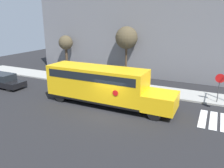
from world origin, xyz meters
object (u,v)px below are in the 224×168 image
object	(u,v)px
school_bus	(102,84)
tree_near_sidewalk	(66,43)
stop_sign	(219,84)
tree_far_sidewalk	(126,38)
parked_car	(3,81)

from	to	relation	value
school_bus	tree_near_sidewalk	world-z (taller)	tree_near_sidewalk
stop_sign	tree_far_sidewalk	distance (m)	11.57
school_bus	tree_far_sidewalk	distance (m)	9.46
stop_sign	tree_near_sidewalk	size ratio (longest dim) A/B	0.54
parked_car	tree_far_sidewalk	xyz separation A→B (m)	(10.03, 9.19, 4.03)
parked_car	tree_far_sidewalk	distance (m)	14.19
parked_car	stop_sign	xyz separation A→B (m)	(20.23, 4.61, 1.04)
parked_car	tree_far_sidewalk	bearing A→B (deg)	42.48
stop_sign	tree_near_sidewalk	distance (m)	19.29
stop_sign	tree_far_sidewalk	xyz separation A→B (m)	(-10.20, 4.58, 2.99)
parked_car	school_bus	bearing A→B (deg)	1.62
school_bus	stop_sign	xyz separation A→B (m)	(8.69, 4.28, -0.02)
tree_near_sidewalk	tree_far_sidewalk	world-z (taller)	tree_far_sidewalk
tree_far_sidewalk	parked_car	bearing A→B (deg)	-137.52
school_bus	parked_car	xyz separation A→B (m)	(-11.54, -0.33, -1.06)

